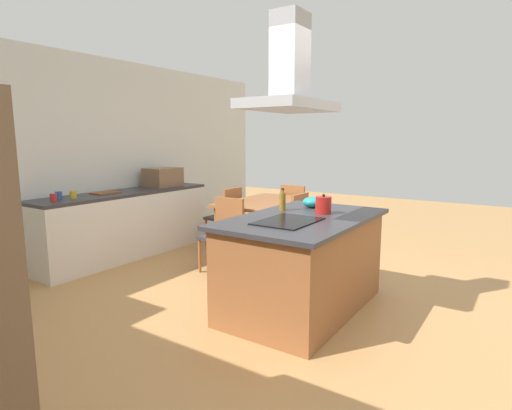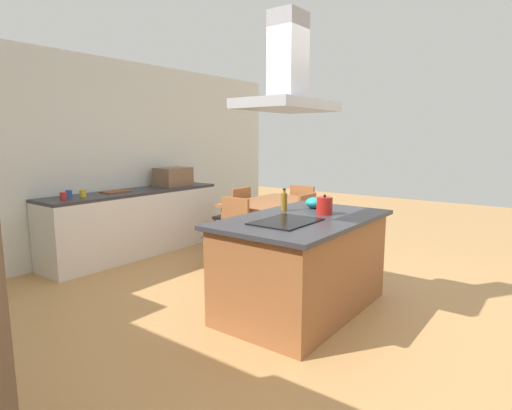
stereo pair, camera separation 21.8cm
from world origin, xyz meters
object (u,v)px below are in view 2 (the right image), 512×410
(coffee_mug_blue, at_px, (69,194))
(range_hood, at_px, (288,79))
(chair_at_right_end, at_px, (305,209))
(cooktop, at_px, (286,221))
(chair_at_left_end, at_px, (230,229))
(tea_kettle, at_px, (325,206))
(chair_facing_island, at_px, (314,224))
(cutting_board, at_px, (115,192))
(dining_table, at_px, (272,207))
(olive_oil_bottle, at_px, (284,201))
(coffee_mug_red, at_px, (63,196))
(coffee_mug_yellow, at_px, (83,193))
(countertop_microwave, at_px, (173,177))
(chair_facing_back_wall, at_px, (236,213))
(mixing_bowl, at_px, (315,203))

(coffee_mug_blue, height_order, range_hood, range_hood)
(chair_at_right_end, bearing_deg, coffee_mug_blue, 152.01)
(coffee_mug_blue, distance_m, range_hood, 3.19)
(cooktop, relative_size, chair_at_left_end, 0.67)
(chair_at_left_end, bearing_deg, coffee_mug_blue, 126.23)
(tea_kettle, height_order, chair_facing_island, tea_kettle)
(cutting_board, height_order, dining_table, cutting_board)
(chair_at_right_end, bearing_deg, olive_oil_bottle, -154.80)
(coffee_mug_red, bearing_deg, cooktop, -80.53)
(coffee_mug_blue, distance_m, dining_table, 2.64)
(cutting_board, xyz_separation_m, chair_at_left_end, (0.53, -1.57, -0.40))
(tea_kettle, xyz_separation_m, coffee_mug_red, (-1.01, 2.91, -0.04))
(tea_kettle, distance_m, coffee_mug_red, 3.08)
(coffee_mug_yellow, bearing_deg, chair_facing_island, -47.94)
(chair_at_left_end, bearing_deg, coffee_mug_red, 131.92)
(coffee_mug_red, bearing_deg, chair_at_left_end, -48.08)
(olive_oil_bottle, bearing_deg, range_hood, -145.00)
(cutting_board, bearing_deg, chair_at_left_end, -71.28)
(countertop_microwave, relative_size, chair_facing_back_wall, 0.56)
(olive_oil_bottle, xyz_separation_m, coffee_mug_blue, (-0.80, 2.63, -0.05))
(mixing_bowl, height_order, countertop_microwave, countertop_microwave)
(coffee_mug_red, distance_m, coffee_mug_yellow, 0.28)
(tea_kettle, distance_m, chair_facing_island, 1.52)
(dining_table, distance_m, chair_facing_back_wall, 0.68)
(chair_at_left_end, height_order, range_hood, range_hood)
(chair_at_right_end, bearing_deg, chair_facing_back_wall, 143.99)
(cutting_board, bearing_deg, chair_facing_back_wall, -31.91)
(coffee_mug_red, bearing_deg, countertop_microwave, 1.79)
(olive_oil_bottle, bearing_deg, tea_kettle, -80.35)
(olive_oil_bottle, bearing_deg, chair_facing_back_wall, 52.92)
(chair_at_right_end, xyz_separation_m, range_hood, (-2.67, -1.36, 1.59))
(tea_kettle, xyz_separation_m, chair_at_right_end, (2.13, 1.45, -0.48))
(cooktop, xyz_separation_m, range_hood, (0.00, 0.00, 1.20))
(tea_kettle, xyz_separation_m, coffee_mug_blue, (-0.87, 3.04, -0.04))
(chair_facing_island, xyz_separation_m, chair_at_left_end, (-0.92, 0.67, 0.00))
(tea_kettle, bearing_deg, coffee_mug_red, 109.17)
(cooktop, xyz_separation_m, coffee_mug_yellow, (-0.20, 2.86, 0.04))
(chair_facing_island, relative_size, chair_at_left_end, 1.00)
(coffee_mug_yellow, distance_m, chair_facing_island, 2.95)
(coffee_mug_blue, bearing_deg, cutting_board, -2.53)
(coffee_mug_yellow, bearing_deg, chair_at_left_end, -55.30)
(coffee_mug_yellow, xyz_separation_m, chair_facing_back_wall, (1.95, -0.83, -0.44))
(countertop_microwave, xyz_separation_m, coffee_mug_blue, (-1.62, 0.08, -0.09))
(coffee_mug_red, bearing_deg, dining_table, -33.26)
(chair_facing_back_wall, bearing_deg, chair_at_left_end, -143.99)
(coffee_mug_red, distance_m, coffee_mug_blue, 0.20)
(chair_facing_island, bearing_deg, cutting_board, 122.95)
(coffee_mug_red, height_order, chair_at_left_end, coffee_mug_red)
(cutting_board, height_order, chair_facing_back_wall, cutting_board)
(coffee_mug_red, height_order, coffee_mug_yellow, same)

